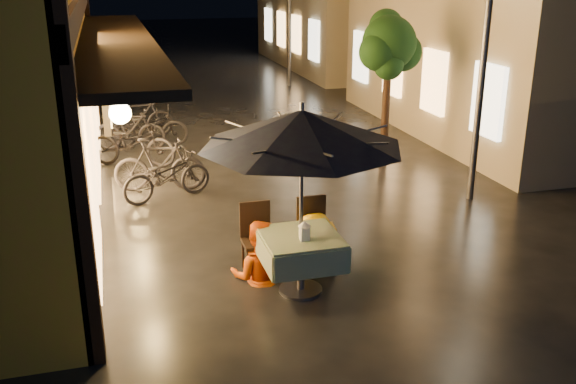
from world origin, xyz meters
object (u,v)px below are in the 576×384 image
object	(u,v)px
person_yellow	(316,216)
table_lantern	(304,229)
streetlamp_near	(486,33)
patio_umbrella	(302,129)
bicycle_0	(167,176)
cafe_table	(301,249)
person_orange	(258,223)

from	to	relation	value
person_yellow	table_lantern	bearing A→B (deg)	44.06
table_lantern	person_yellow	size ratio (longest dim) A/B	0.16
streetlamp_near	patio_umbrella	size ratio (longest dim) A/B	1.69
table_lantern	bicycle_0	bearing A→B (deg)	107.60
cafe_table	streetlamp_near	bearing A→B (deg)	32.57
person_yellow	cafe_table	bearing A→B (deg)	38.50
person_yellow	bicycle_0	distance (m)	3.78
cafe_table	table_lantern	distance (m)	0.36
bicycle_0	streetlamp_near	bearing A→B (deg)	-124.96
table_lantern	streetlamp_near	bearing A→B (deg)	34.06
streetlamp_near	patio_umbrella	xyz separation A→B (m)	(-3.94, -2.52, -0.77)
person_yellow	bicycle_0	world-z (taller)	person_yellow
person_orange	streetlamp_near	bearing A→B (deg)	-136.70
table_lantern	patio_umbrella	bearing A→B (deg)	90.00
bicycle_0	person_yellow	bearing A→B (deg)	-173.12
cafe_table	bicycle_0	distance (m)	4.16
table_lantern	bicycle_0	size ratio (longest dim) A/B	0.15
cafe_table	person_orange	xyz separation A→B (m)	(-0.43, 0.50, 0.22)
streetlamp_near	table_lantern	xyz separation A→B (m)	(-3.94, -2.67, -2.00)
patio_umbrella	person_yellow	bearing A→B (deg)	56.82
bicycle_0	table_lantern	bearing A→B (deg)	177.92
person_yellow	person_orange	bearing A→B (deg)	-12.53
streetlamp_near	person_orange	world-z (taller)	streetlamp_near
cafe_table	table_lantern	bearing A→B (deg)	-90.00
person_yellow	patio_umbrella	bearing A→B (deg)	38.50
patio_umbrella	table_lantern	world-z (taller)	patio_umbrella
table_lantern	person_yellow	bearing A→B (deg)	62.38
streetlamp_near	cafe_table	size ratio (longest dim) A/B	4.27
cafe_table	bicycle_0	world-z (taller)	bicycle_0
table_lantern	person_orange	xyz separation A→B (m)	(-0.43, 0.65, -0.12)
streetlamp_near	cafe_table	world-z (taller)	streetlamp_near
patio_umbrella	person_yellow	size ratio (longest dim) A/B	1.60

